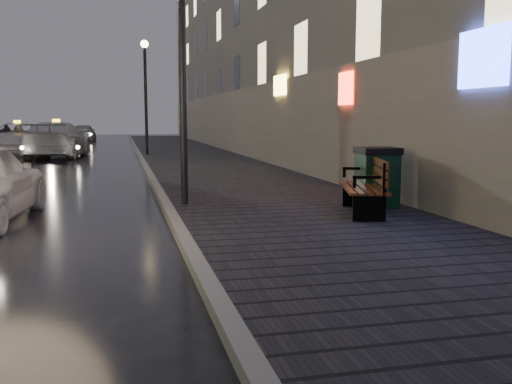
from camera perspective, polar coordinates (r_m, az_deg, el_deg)
ground at (r=5.76m, az=-19.15°, el=-12.09°), size 120.00×120.00×0.00m
sidewalk at (r=26.68m, az=-6.31°, el=3.53°), size 4.60×58.00×0.15m
curb at (r=26.49m, az=-11.48°, el=3.40°), size 0.20×58.00×0.15m
building_near at (r=31.43m, az=-1.41°, el=15.91°), size 1.80×50.00×13.00m
lamp_near at (r=11.59m, az=-7.41°, el=15.35°), size 0.36×0.36×5.28m
lamp_far at (r=27.48m, az=-11.00°, el=10.68°), size 0.36×0.36×5.28m
bench at (r=10.53m, az=11.06°, el=0.62°), size 1.21×2.09×1.01m
trash_bin at (r=11.44m, az=12.00°, el=1.53°), size 0.82×0.82×1.16m
taxi_mid at (r=28.63m, az=-19.27°, el=4.95°), size 2.94×5.98×1.67m
taxi_far at (r=32.96m, az=-22.70°, el=5.01°), size 3.13×5.96×1.60m
car_far at (r=47.33m, az=-16.84°, el=5.71°), size 1.86×4.16×1.39m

